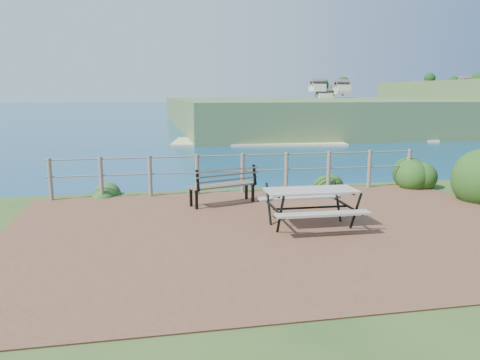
# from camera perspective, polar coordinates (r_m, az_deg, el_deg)

# --- Properties ---
(ground) EXTENTS (10.00, 7.00, 0.12)m
(ground) POSITION_cam_1_polar(r_m,az_deg,el_deg) (8.75, 4.68, -6.11)
(ground) COLOR brown
(ground) RESTS_ON ground
(ocean) EXTENTS (1200.00, 1200.00, 0.00)m
(ocean) POSITION_cam_1_polar(r_m,az_deg,el_deg) (208.09, -10.60, 9.64)
(ocean) COLOR #125E70
(ocean) RESTS_ON ground
(safety_railing) EXTENTS (9.40, 0.10, 1.00)m
(safety_railing) POSITION_cam_1_polar(r_m,az_deg,el_deg) (11.80, 0.32, 1.13)
(safety_railing) COLOR #6B5B4C
(safety_railing) RESTS_ON ground
(picnic_table) EXTENTS (1.70, 1.47, 0.71)m
(picnic_table) POSITION_cam_1_polar(r_m,az_deg,el_deg) (8.87, 8.62, -2.90)
(picnic_table) COLOR gray
(picnic_table) RESTS_ON ground
(park_bench) EXTENTS (1.60, 0.88, 0.88)m
(park_bench) POSITION_cam_1_polar(r_m,az_deg,el_deg) (10.56, -2.15, 0.03)
(park_bench) COLOR brown
(park_bench) RESTS_ON ground
(shrub_right_front) EXTENTS (1.46, 1.46, 2.08)m
(shrub_right_front) POSITION_cam_1_polar(r_m,az_deg,el_deg) (12.58, 26.00, -2.02)
(shrub_right_front) COLOR #1B4515
(shrub_right_front) RESTS_ON ground
(shrub_right_edge) EXTENTS (1.16, 1.16, 1.65)m
(shrub_right_edge) POSITION_cam_1_polar(r_m,az_deg,el_deg) (13.53, 20.32, -0.79)
(shrub_right_edge) COLOR #1B4515
(shrub_right_edge) RESTS_ON ground
(shrub_lip_west) EXTENTS (0.77, 0.77, 0.51)m
(shrub_lip_west) POSITION_cam_1_polar(r_m,az_deg,el_deg) (12.03, -15.28, -1.85)
(shrub_lip_west) COLOR #1D4E1E
(shrub_lip_west) RESTS_ON ground
(shrub_lip_east) EXTENTS (0.71, 0.71, 0.42)m
(shrub_lip_east) POSITION_cam_1_polar(r_m,az_deg,el_deg) (13.11, 10.39, -0.64)
(shrub_lip_east) COLOR #1B4515
(shrub_lip_east) RESTS_ON ground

